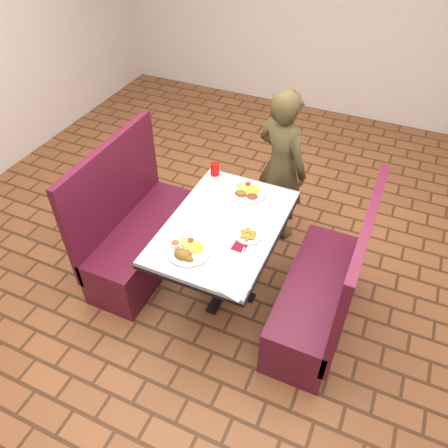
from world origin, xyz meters
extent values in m
plane|color=brown|center=(0.00, 0.00, 0.00)|extent=(7.00, 7.00, 0.00)
cube|color=silver|center=(0.00, 3.50, 1.40)|extent=(6.00, 0.04, 2.80)
cube|color=#A8AAAD|center=(0.00, 0.00, 0.73)|extent=(0.80, 1.20, 0.03)
cube|color=black|center=(0.00, 0.00, 0.70)|extent=(0.81, 1.21, 0.02)
cylinder|color=black|center=(0.00, 0.00, 0.36)|extent=(0.10, 0.10, 0.69)
cube|color=black|center=(0.00, 0.00, 0.01)|extent=(0.55, 0.08, 0.03)
cube|color=black|center=(0.00, 0.00, 0.01)|extent=(0.08, 0.55, 0.03)
cube|color=#59142A|center=(-0.75, 0.00, 0.23)|extent=(0.45, 1.20, 0.45)
cube|color=#59142A|center=(-0.97, 0.00, 0.70)|extent=(0.06, 1.20, 0.95)
cube|color=#59142A|center=(0.75, 0.00, 0.23)|extent=(0.45, 1.20, 0.45)
cube|color=#59142A|center=(0.97, 0.00, 0.70)|extent=(0.06, 1.20, 0.95)
imported|color=brown|center=(0.14, 0.92, 0.72)|extent=(0.62, 0.53, 1.44)
cylinder|color=white|center=(-0.10, -0.36, 0.76)|extent=(0.30, 0.30, 0.02)
ellipsoid|color=yellow|center=(-0.07, -0.32, 0.79)|extent=(0.12, 0.12, 0.05)
ellipsoid|color=#8DC44E|center=(-0.16, -0.31, 0.79)|extent=(0.12, 0.10, 0.04)
cylinder|color=red|center=(-0.13, -0.28, 0.79)|extent=(0.04, 0.04, 0.01)
ellipsoid|color=brown|center=(-0.11, -0.42, 0.80)|extent=(0.13, 0.10, 0.07)
ellipsoid|color=brown|center=(-0.06, -0.44, 0.79)|extent=(0.07, 0.05, 0.05)
cylinder|color=white|center=(-0.20, -0.37, 0.79)|extent=(0.07, 0.07, 0.04)
cylinder|color=brown|center=(-0.20, -0.37, 0.81)|extent=(0.06, 0.06, 0.01)
cylinder|color=white|center=(0.02, 0.40, 0.76)|extent=(0.29, 0.29, 0.02)
ellipsoid|color=yellow|center=(0.05, 0.44, 0.79)|extent=(0.12, 0.12, 0.05)
ellipsoid|color=#8DC44E|center=(-0.04, 0.46, 0.79)|extent=(0.12, 0.10, 0.04)
cylinder|color=red|center=(0.00, 0.48, 0.79)|extent=(0.04, 0.04, 0.01)
ellipsoid|color=brown|center=(0.08, 0.37, 0.78)|extent=(0.09, 0.09, 0.03)
ellipsoid|color=brown|center=(-0.01, 0.36, 0.80)|extent=(0.10, 0.07, 0.06)
cylinder|color=white|center=(0.21, -0.05, 0.76)|extent=(0.19, 0.19, 0.01)
cube|color=maroon|center=(0.20, -0.17, 0.75)|extent=(0.10, 0.10, 0.00)
cube|color=silver|center=(0.24, -0.23, 0.75)|extent=(0.03, 0.12, 0.00)
cylinder|color=red|center=(-0.32, 0.54, 0.80)|extent=(0.07, 0.07, 0.11)
cube|color=white|center=(0.29, -0.53, 0.76)|extent=(0.22, 0.19, 0.01)
cube|color=silver|center=(-0.12, -0.36, 0.76)|extent=(0.02, 0.16, 0.00)
cube|color=#BCBCC0|center=(-0.12, -0.36, 0.76)|extent=(0.07, 0.13, 0.00)
camera|label=1|loc=(0.97, -2.17, 2.90)|focal=35.00mm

